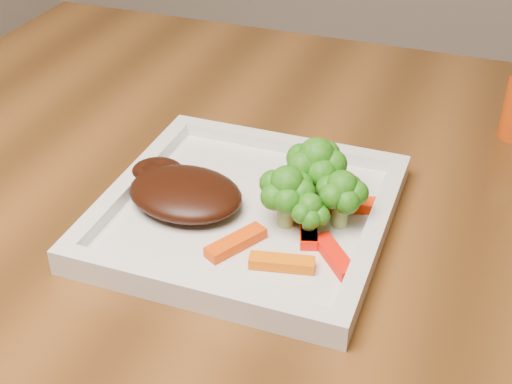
% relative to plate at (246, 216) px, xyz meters
% --- Properties ---
extents(plate, '(0.27, 0.27, 0.01)m').
position_rel_plate_xyz_m(plate, '(0.00, 0.00, 0.00)').
color(plate, silver).
rests_on(plate, dining_table).
extents(steak, '(0.13, 0.10, 0.03)m').
position_rel_plate_xyz_m(steak, '(-0.06, -0.01, 0.02)').
color(steak, black).
rests_on(steak, plate).
extents(broccoli_0, '(0.08, 0.08, 0.07)m').
position_rel_plate_xyz_m(broccoli_0, '(0.06, 0.04, 0.04)').
color(broccoli_0, '#2C6210').
rests_on(broccoli_0, plate).
extents(broccoli_1, '(0.07, 0.07, 0.06)m').
position_rel_plate_xyz_m(broccoli_1, '(0.09, 0.01, 0.04)').
color(broccoli_1, '#296E12').
rests_on(broccoli_1, plate).
extents(broccoli_2, '(0.05, 0.05, 0.06)m').
position_rel_plate_xyz_m(broccoli_2, '(0.07, -0.02, 0.04)').
color(broccoli_2, '#2E5E0F').
rests_on(broccoli_2, plate).
extents(broccoli_3, '(0.08, 0.08, 0.06)m').
position_rel_plate_xyz_m(broccoli_3, '(0.04, -0.01, 0.04)').
color(broccoli_3, '#256110').
rests_on(broccoli_3, plate).
extents(carrot_0, '(0.06, 0.03, 0.01)m').
position_rel_plate_xyz_m(carrot_0, '(0.06, -0.07, 0.01)').
color(carrot_0, '#ED6403').
rests_on(carrot_0, plate).
extents(carrot_1, '(0.05, 0.05, 0.01)m').
position_rel_plate_xyz_m(carrot_1, '(0.10, -0.04, 0.01)').
color(carrot_1, '#F01203').
rests_on(carrot_1, plate).
extents(carrot_2, '(0.04, 0.06, 0.01)m').
position_rel_plate_xyz_m(carrot_2, '(0.01, -0.06, 0.01)').
color(carrot_2, '#E24103').
rests_on(carrot_2, plate).
extents(carrot_3, '(0.07, 0.04, 0.01)m').
position_rel_plate_xyz_m(carrot_3, '(0.10, 0.04, 0.01)').
color(carrot_3, '#FF3204').
rests_on(carrot_3, plate).
extents(carrot_4, '(0.05, 0.06, 0.01)m').
position_rel_plate_xyz_m(carrot_4, '(0.02, 0.06, 0.01)').
color(carrot_4, red).
rests_on(carrot_4, plate).
extents(carrot_5, '(0.03, 0.06, 0.01)m').
position_rel_plate_xyz_m(carrot_5, '(0.07, -0.01, 0.01)').
color(carrot_5, orange).
rests_on(carrot_5, plate).
extents(carrot_6, '(0.05, 0.04, 0.01)m').
position_rel_plate_xyz_m(carrot_6, '(0.05, 0.01, 0.01)').
color(carrot_6, '#FB3204').
rests_on(carrot_6, plate).
extents(carrot_7, '(0.03, 0.06, 0.01)m').
position_rel_plate_xyz_m(carrot_7, '(0.07, -0.01, 0.01)').
color(carrot_7, '#F71604').
rests_on(carrot_7, plate).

